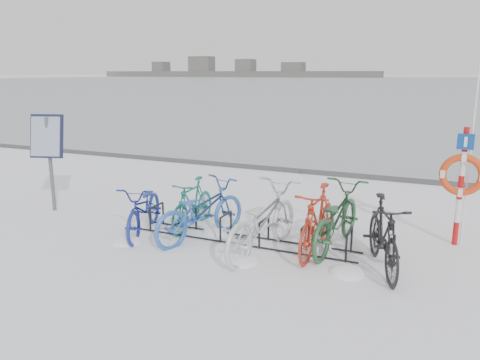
% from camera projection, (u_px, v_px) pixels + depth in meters
% --- Properties ---
extents(ground, '(900.00, 900.00, 0.00)m').
position_uv_depth(ground, '(244.00, 241.00, 8.16)').
color(ground, white).
rests_on(ground, ground).
extents(ice_sheet, '(400.00, 298.00, 0.02)m').
position_uv_depth(ice_sheet, '(438.00, 82.00, 146.53)').
color(ice_sheet, '#95A2A8').
rests_on(ice_sheet, ground).
extents(quay_edge, '(400.00, 0.25, 0.10)m').
position_uv_depth(quay_edge, '(325.00, 173.00, 13.41)').
color(quay_edge, '#3F3F42').
rests_on(quay_edge, ground).
extents(bike_rack, '(4.00, 0.48, 0.46)m').
position_uv_depth(bike_rack, '(245.00, 231.00, 8.11)').
color(bike_rack, black).
rests_on(bike_rack, ground).
extents(info_board, '(0.73, 0.45, 2.04)m').
position_uv_depth(info_board, '(47.00, 142.00, 9.65)').
color(info_board, '#595B5E').
rests_on(info_board, ground).
extents(lifebuoy_station, '(0.70, 0.22, 3.66)m').
position_uv_depth(lifebuoy_station, '(462.00, 175.00, 7.67)').
color(lifebuoy_station, '#B90E10').
rests_on(lifebuoy_station, ground).
extents(shoreline, '(180.00, 12.00, 9.50)m').
position_uv_depth(shoreline, '(228.00, 72.00, 287.26)').
color(shoreline, '#4C4C4C').
rests_on(shoreline, ground).
extents(bike_0, '(1.18, 1.96, 0.97)m').
position_uv_depth(bike_0, '(145.00, 207.00, 8.52)').
color(bike_0, navy).
rests_on(bike_0, ground).
extents(bike_1, '(0.49, 1.62, 0.97)m').
position_uv_depth(bike_1, '(193.00, 202.00, 8.82)').
color(bike_1, '#156A5F').
rests_on(bike_1, ground).
extents(bike_2, '(1.35, 2.17, 1.07)m').
position_uv_depth(bike_2, '(200.00, 209.00, 8.21)').
color(bike_2, '#2F5FB4').
rests_on(bike_2, ground).
extents(bike_3, '(1.07, 2.30, 1.16)m').
position_uv_depth(bike_3, '(262.00, 218.00, 7.56)').
color(bike_3, silver).
rests_on(bike_3, ground).
extents(bike_4, '(0.59, 1.89, 1.13)m').
position_uv_depth(bike_4, '(318.00, 219.00, 7.56)').
color(bike_4, '#AE2B17').
rests_on(bike_4, ground).
extents(bike_5, '(0.95, 2.17, 1.10)m').
position_uv_depth(bike_5, '(336.00, 215.00, 7.78)').
color(bike_5, '#285334').
rests_on(bike_5, ground).
extents(bike_6, '(1.11, 1.93, 1.12)m').
position_uv_depth(bike_6, '(384.00, 233.00, 6.90)').
color(bike_6, black).
rests_on(bike_6, ground).
extents(snow_drifts, '(4.31, 1.64, 0.24)m').
position_uv_depth(snow_drifts, '(240.00, 252.00, 7.66)').
color(snow_drifts, white).
rests_on(snow_drifts, ground).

